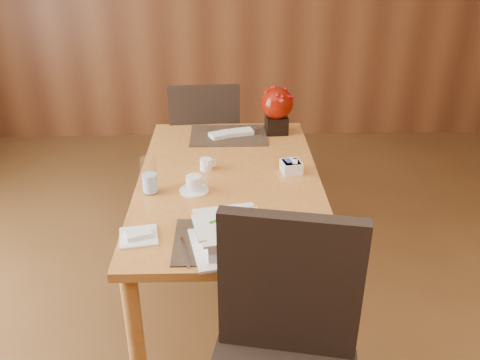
{
  "coord_description": "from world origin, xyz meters",
  "views": [
    {
      "loc": [
        -0.01,
        -1.64,
        1.9
      ],
      "look_at": [
        0.05,
        0.35,
        0.87
      ],
      "focal_mm": 38.0,
      "sensor_mm": 36.0,
      "label": 1
    }
  ],
  "objects_px": {
    "berry_decor": "(277,108)",
    "near_chair": "(283,359)",
    "far_chair": "(205,143)",
    "soup_setting": "(230,236)",
    "coffee_cup": "(194,185)",
    "dining_table": "(229,195)",
    "water_glass": "(149,176)",
    "creamer_jug": "(206,164)",
    "sugar_caddy": "(291,167)",
    "bread_plate": "(139,237)"
  },
  "relations": [
    {
      "from": "sugar_caddy",
      "to": "coffee_cup",
      "type": "bearing_deg",
      "value": -158.58
    },
    {
      "from": "soup_setting",
      "to": "creamer_jug",
      "type": "relative_size",
      "value": 4.2
    },
    {
      "from": "coffee_cup",
      "to": "water_glass",
      "type": "distance_m",
      "value": 0.21
    },
    {
      "from": "coffee_cup",
      "to": "creamer_jug",
      "type": "distance_m",
      "value": 0.24
    },
    {
      "from": "creamer_jug",
      "to": "bread_plate",
      "type": "bearing_deg",
      "value": -130.38
    },
    {
      "from": "dining_table",
      "to": "soup_setting",
      "type": "height_order",
      "value": "soup_setting"
    },
    {
      "from": "near_chair",
      "to": "creamer_jug",
      "type": "bearing_deg",
      "value": 115.4
    },
    {
      "from": "dining_table",
      "to": "coffee_cup",
      "type": "height_order",
      "value": "coffee_cup"
    },
    {
      "from": "near_chair",
      "to": "far_chair",
      "type": "relative_size",
      "value": 1.09
    },
    {
      "from": "soup_setting",
      "to": "coffee_cup",
      "type": "relative_size",
      "value": 2.47
    },
    {
      "from": "soup_setting",
      "to": "creamer_jug",
      "type": "height_order",
      "value": "soup_setting"
    },
    {
      "from": "sugar_caddy",
      "to": "near_chair",
      "type": "bearing_deg",
      "value": -97.6
    },
    {
      "from": "dining_table",
      "to": "far_chair",
      "type": "bearing_deg",
      "value": 100.04
    },
    {
      "from": "far_chair",
      "to": "bread_plate",
      "type": "bearing_deg",
      "value": 77.04
    },
    {
      "from": "water_glass",
      "to": "creamer_jug",
      "type": "xyz_separation_m",
      "value": [
        0.25,
        0.24,
        -0.06
      ]
    },
    {
      "from": "coffee_cup",
      "to": "far_chair",
      "type": "relative_size",
      "value": 0.14
    },
    {
      "from": "dining_table",
      "to": "far_chair",
      "type": "height_order",
      "value": "far_chair"
    },
    {
      "from": "soup_setting",
      "to": "coffee_cup",
      "type": "distance_m",
      "value": 0.5
    },
    {
      "from": "soup_setting",
      "to": "far_chair",
      "type": "xyz_separation_m",
      "value": [
        -0.15,
        1.48,
        -0.25
      ]
    },
    {
      "from": "berry_decor",
      "to": "near_chair",
      "type": "relative_size",
      "value": 0.26
    },
    {
      "from": "near_chair",
      "to": "soup_setting",
      "type": "bearing_deg",
      "value": 122.87
    },
    {
      "from": "sugar_caddy",
      "to": "far_chair",
      "type": "xyz_separation_m",
      "value": [
        -0.47,
        0.83,
        -0.22
      ]
    },
    {
      "from": "near_chair",
      "to": "dining_table",
      "type": "bearing_deg",
      "value": 110.53
    },
    {
      "from": "dining_table",
      "to": "sugar_caddy",
      "type": "height_order",
      "value": "sugar_caddy"
    },
    {
      "from": "far_chair",
      "to": "sugar_caddy",
      "type": "bearing_deg",
      "value": 115.39
    },
    {
      "from": "soup_setting",
      "to": "coffee_cup",
      "type": "bearing_deg",
      "value": 97.41
    },
    {
      "from": "soup_setting",
      "to": "sugar_caddy",
      "type": "bearing_deg",
      "value": 52.39
    },
    {
      "from": "water_glass",
      "to": "far_chair",
      "type": "distance_m",
      "value": 1.08
    },
    {
      "from": "water_glass",
      "to": "sugar_caddy",
      "type": "distance_m",
      "value": 0.71
    },
    {
      "from": "far_chair",
      "to": "creamer_jug",
      "type": "bearing_deg",
      "value": 88.58
    },
    {
      "from": "creamer_jug",
      "to": "water_glass",
      "type": "bearing_deg",
      "value": -155.13
    },
    {
      "from": "creamer_jug",
      "to": "sugar_caddy",
      "type": "xyz_separation_m",
      "value": [
        0.43,
        -0.04,
        0.0
      ]
    },
    {
      "from": "water_glass",
      "to": "far_chair",
      "type": "bearing_deg",
      "value": 78.21
    },
    {
      "from": "berry_decor",
      "to": "near_chair",
      "type": "height_order",
      "value": "near_chair"
    },
    {
      "from": "bread_plate",
      "to": "soup_setting",
      "type": "bearing_deg",
      "value": -12.77
    },
    {
      "from": "soup_setting",
      "to": "water_glass",
      "type": "height_order",
      "value": "water_glass"
    },
    {
      "from": "dining_table",
      "to": "near_chair",
      "type": "bearing_deg",
      "value": -80.67
    },
    {
      "from": "sugar_caddy",
      "to": "dining_table",
      "type": "bearing_deg",
      "value": -169.08
    },
    {
      "from": "berry_decor",
      "to": "far_chair",
      "type": "height_order",
      "value": "berry_decor"
    },
    {
      "from": "coffee_cup",
      "to": "near_chair",
      "type": "bearing_deg",
      "value": -69.55
    },
    {
      "from": "dining_table",
      "to": "near_chair",
      "type": "distance_m",
      "value": 1.04
    },
    {
      "from": "dining_table",
      "to": "soup_setting",
      "type": "distance_m",
      "value": 0.62
    },
    {
      "from": "dining_table",
      "to": "coffee_cup",
      "type": "xyz_separation_m",
      "value": [
        -0.17,
        -0.13,
        0.13
      ]
    },
    {
      "from": "creamer_jug",
      "to": "far_chair",
      "type": "relative_size",
      "value": 0.08
    },
    {
      "from": "sugar_caddy",
      "to": "near_chair",
      "type": "height_order",
      "value": "near_chair"
    },
    {
      "from": "coffee_cup",
      "to": "water_glass",
      "type": "bearing_deg",
      "value": -178.59
    },
    {
      "from": "water_glass",
      "to": "far_chair",
      "type": "height_order",
      "value": "far_chair"
    },
    {
      "from": "coffee_cup",
      "to": "water_glass",
      "type": "xyz_separation_m",
      "value": [
        -0.2,
        -0.01,
        0.05
      ]
    },
    {
      "from": "soup_setting",
      "to": "bread_plate",
      "type": "bearing_deg",
      "value": 155.33
    },
    {
      "from": "coffee_cup",
      "to": "sugar_caddy",
      "type": "xyz_separation_m",
      "value": [
        0.48,
        0.19,
        -0.0
      ]
    }
  ]
}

